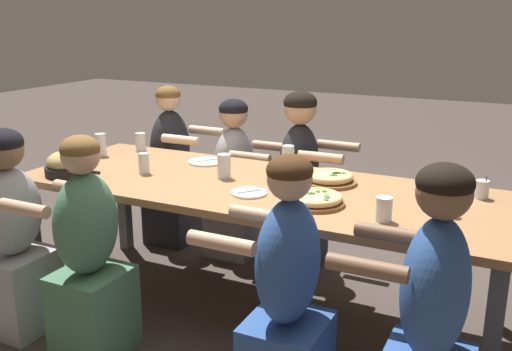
% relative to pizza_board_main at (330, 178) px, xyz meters
% --- Properties ---
extents(ground_plane, '(18.00, 18.00, 0.00)m').
position_rel_pizza_board_main_xyz_m(ground_plane, '(-0.35, -0.20, -0.79)').
color(ground_plane, '#423833').
rests_on(ground_plane, ground).
extents(dining_table, '(2.61, 0.95, 0.76)m').
position_rel_pizza_board_main_xyz_m(dining_table, '(-0.35, -0.20, -0.10)').
color(dining_table, '#996B42').
rests_on(dining_table, ground).
extents(pizza_board_main, '(0.29, 0.29, 0.06)m').
position_rel_pizza_board_main_xyz_m(pizza_board_main, '(0.00, 0.00, 0.00)').
color(pizza_board_main, brown).
rests_on(pizza_board_main, dining_table).
extents(pizza_board_second, '(0.28, 0.28, 0.05)m').
position_rel_pizza_board_main_xyz_m(pizza_board_second, '(0.05, -0.37, -0.00)').
color(pizza_board_second, brown).
rests_on(pizza_board_second, dining_table).
extents(skillet_bowl, '(0.35, 0.24, 0.14)m').
position_rel_pizza_board_main_xyz_m(skillet_bowl, '(-1.39, -0.49, 0.03)').
color(skillet_bowl, black).
rests_on(skillet_bowl, dining_table).
extents(empty_plate_a, '(0.22, 0.22, 0.02)m').
position_rel_pizza_board_main_xyz_m(empty_plate_a, '(-0.82, 0.08, -0.02)').
color(empty_plate_a, white).
rests_on(empty_plate_a, dining_table).
extents(empty_plate_b, '(0.18, 0.18, 0.02)m').
position_rel_pizza_board_main_xyz_m(empty_plate_b, '(-0.30, -0.36, -0.02)').
color(empty_plate_b, white).
rests_on(empty_plate_b, dining_table).
extents(cocktail_glass_blue, '(0.07, 0.07, 0.11)m').
position_rel_pizza_board_main_xyz_m(cocktail_glass_blue, '(0.76, 0.08, 0.01)').
color(cocktail_glass_blue, silver).
rests_on(cocktail_glass_blue, dining_table).
extents(drinking_glass_a, '(0.07, 0.07, 0.12)m').
position_rel_pizza_board_main_xyz_m(drinking_glass_a, '(-1.36, 0.15, 0.03)').
color(drinking_glass_a, silver).
rests_on(drinking_glass_a, dining_table).
extents(drinking_glass_b, '(0.06, 0.06, 0.10)m').
position_rel_pizza_board_main_xyz_m(drinking_glass_b, '(0.65, -0.25, 0.02)').
color(drinking_glass_b, silver).
rests_on(drinking_glass_b, dining_table).
extents(drinking_glass_c, '(0.07, 0.07, 0.14)m').
position_rel_pizza_board_main_xyz_m(drinking_glass_c, '(-0.31, 0.16, 0.04)').
color(drinking_glass_c, silver).
rests_on(drinking_glass_c, dining_table).
extents(drinking_glass_d, '(0.06, 0.06, 0.12)m').
position_rel_pizza_board_main_xyz_m(drinking_glass_d, '(0.60, 0.13, 0.03)').
color(drinking_glass_d, silver).
rests_on(drinking_glass_d, dining_table).
extents(drinking_glass_e, '(0.08, 0.08, 0.14)m').
position_rel_pizza_board_main_xyz_m(drinking_glass_e, '(-0.56, -0.16, 0.03)').
color(drinking_glass_e, silver).
rests_on(drinking_glass_e, dining_table).
extents(drinking_glass_f, '(0.06, 0.06, 0.12)m').
position_rel_pizza_board_main_xyz_m(drinking_glass_f, '(-1.01, -0.28, 0.02)').
color(drinking_glass_f, silver).
rests_on(drinking_glass_f, dining_table).
extents(drinking_glass_g, '(0.07, 0.07, 0.11)m').
position_rel_pizza_board_main_xyz_m(drinking_glass_g, '(0.40, -0.45, 0.02)').
color(drinking_glass_g, silver).
rests_on(drinking_glass_g, dining_table).
extents(drinking_glass_h, '(0.08, 0.08, 0.10)m').
position_rel_pizza_board_main_xyz_m(drinking_glass_h, '(-0.14, -0.26, 0.02)').
color(drinking_glass_h, silver).
rests_on(drinking_glass_h, dining_table).
extents(drinking_glass_i, '(0.07, 0.07, 0.14)m').
position_rel_pizza_board_main_xyz_m(drinking_glass_i, '(-1.52, -0.06, 0.04)').
color(drinking_glass_i, silver).
rests_on(drinking_glass_i, dining_table).
extents(diner_near_midleft, '(0.51, 0.40, 1.11)m').
position_rel_pizza_board_main_xyz_m(diner_near_midleft, '(-0.91, -0.89, -0.29)').
color(diner_near_midleft, '#477556').
rests_on(diner_near_midleft, ground).
extents(diner_near_right, '(0.51, 0.40, 1.16)m').
position_rel_pizza_board_main_xyz_m(diner_near_right, '(0.70, -0.89, -0.25)').
color(diner_near_right, '#2D5193').
rests_on(diner_near_right, ground).
extents(diner_far_left, '(0.51, 0.40, 1.16)m').
position_rel_pizza_board_main_xyz_m(diner_far_left, '(-1.37, 0.50, -0.27)').
color(diner_far_left, '#232328').
rests_on(diner_far_left, ground).
extents(diner_near_midright, '(0.51, 0.40, 1.13)m').
position_rel_pizza_board_main_xyz_m(diner_near_midright, '(0.13, -0.89, -0.28)').
color(diner_near_midright, '#2D5193').
rests_on(diner_near_midright, ground).
extents(diner_near_left, '(0.51, 0.40, 1.10)m').
position_rel_pizza_board_main_xyz_m(diner_near_left, '(-1.41, -0.89, -0.28)').
color(diner_near_left, '#99999E').
rests_on(diner_near_left, ground).
extents(diner_far_center, '(0.51, 0.40, 1.18)m').
position_rel_pizza_board_main_xyz_m(diner_far_center, '(-0.37, 0.50, -0.24)').
color(diner_far_center, '#232328').
rests_on(diner_far_center, ground).
extents(diner_far_midleft, '(0.51, 0.40, 1.10)m').
position_rel_pizza_board_main_xyz_m(diner_far_midleft, '(-0.85, 0.50, -0.29)').
color(diner_far_midleft, '#99999E').
rests_on(diner_far_midleft, ground).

